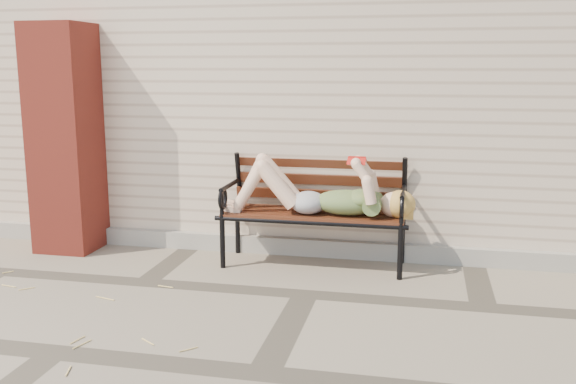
# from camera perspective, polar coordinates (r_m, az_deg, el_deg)

# --- Properties ---
(ground) EXTENTS (80.00, 80.00, 0.00)m
(ground) POSITION_cam_1_polar(r_m,az_deg,el_deg) (4.73, 1.55, -9.08)
(ground) COLOR gray
(ground) RESTS_ON ground
(house_wall) EXTENTS (8.00, 4.00, 3.00)m
(house_wall) POSITION_cam_1_polar(r_m,az_deg,el_deg) (7.41, 5.91, 10.06)
(house_wall) COLOR beige
(house_wall) RESTS_ON ground
(foundation_strip) EXTENTS (8.00, 0.10, 0.15)m
(foundation_strip) POSITION_cam_1_polar(r_m,az_deg,el_deg) (5.61, 3.37, -4.99)
(foundation_strip) COLOR gray
(foundation_strip) RESTS_ON ground
(brick_pillar) EXTENTS (0.50, 0.50, 2.00)m
(brick_pillar) POSITION_cam_1_polar(r_m,az_deg,el_deg) (6.01, -19.16, 4.49)
(brick_pillar) COLOR #9E3023
(brick_pillar) RESTS_ON ground
(garden_bench) EXTENTS (1.63, 0.65, 1.06)m
(garden_bench) POSITION_cam_1_polar(r_m,az_deg,el_deg) (5.34, 2.49, -0.12)
(garden_bench) COLOR black
(garden_bench) RESTS_ON ground
(reading_woman) EXTENTS (1.54, 0.35, 0.48)m
(reading_woman) POSITION_cam_1_polar(r_m,az_deg,el_deg) (5.20, 2.41, -0.01)
(reading_woman) COLOR #0A3E4C
(reading_woman) RESTS_ON ground
(straw_scatter) EXTENTS (2.75, 1.57, 0.01)m
(straw_scatter) POSITION_cam_1_polar(r_m,az_deg,el_deg) (4.41, -20.49, -11.28)
(straw_scatter) COLOR #E7C770
(straw_scatter) RESTS_ON ground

